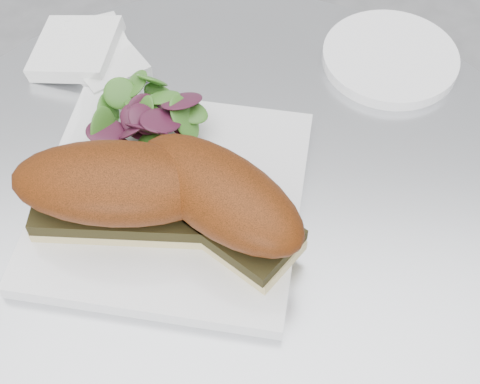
# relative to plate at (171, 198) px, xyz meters

# --- Properties ---
(table) EXTENTS (0.70, 0.70, 0.73)m
(table) POSITION_rel_plate_xyz_m (0.06, -0.02, -0.25)
(table) COLOR silver
(table) RESTS_ON ground
(plate) EXTENTS (0.27, 0.27, 0.02)m
(plate) POSITION_rel_plate_xyz_m (0.00, 0.00, 0.00)
(plate) COLOR white
(plate) RESTS_ON table
(sandwich_left) EXTENTS (0.18, 0.08, 0.08)m
(sandwich_left) POSITION_rel_plate_xyz_m (-0.04, -0.03, 0.05)
(sandwich_left) COLOR #D5BA85
(sandwich_left) RESTS_ON plate
(sandwich_right) EXTENTS (0.18, 0.16, 0.08)m
(sandwich_right) POSITION_rel_plate_xyz_m (0.05, -0.03, 0.05)
(sandwich_right) COLOR #D5BA85
(sandwich_right) RESTS_ON plate
(salad) EXTENTS (0.10, 0.10, 0.05)m
(salad) POSITION_rel_plate_xyz_m (-0.03, 0.07, 0.03)
(salad) COLOR #407C28
(salad) RESTS_ON plate
(napkin) EXTENTS (0.16, 0.16, 0.02)m
(napkin) POSITION_rel_plate_xyz_m (-0.11, 0.18, 0.00)
(napkin) COLOR white
(napkin) RESTS_ON table
(saucer) EXTENTS (0.15, 0.15, 0.01)m
(saucer) POSITION_rel_plate_xyz_m (0.22, 0.21, -0.00)
(saucer) COLOR white
(saucer) RESTS_ON table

